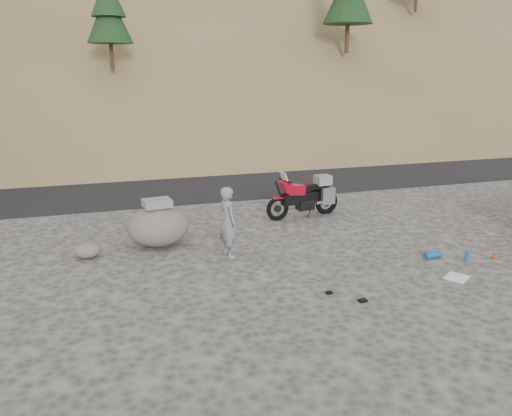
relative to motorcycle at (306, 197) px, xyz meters
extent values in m
plane|color=#3F3D3A|center=(-0.93, -3.20, -0.61)|extent=(140.00, 140.00, 0.00)
cube|color=black|center=(-0.93, 5.80, -0.61)|extent=(120.00, 7.00, 0.05)
cube|color=brown|center=(1.07, 26.80, 7.39)|extent=(110.00, 51.90, 46.72)
cube|color=brown|center=(1.07, 26.80, 7.69)|extent=(110.00, 43.28, 36.46)
cylinder|color=#362113|center=(-4.93, 10.80, 4.28)|extent=(0.17, 0.17, 1.40)
cone|color=black|center=(-4.93, 10.80, 5.83)|extent=(2.00, 2.00, 2.25)
cylinder|color=#362113|center=(7.07, 11.80, 5.33)|extent=(0.22, 0.22, 1.82)
torus|color=black|center=(-0.95, -0.14, -0.26)|extent=(0.72, 0.24, 0.71)
cylinder|color=black|center=(-0.95, -0.14, -0.26)|extent=(0.22, 0.10, 0.22)
torus|color=black|center=(0.71, 0.11, -0.26)|extent=(0.77, 0.26, 0.76)
cylinder|color=black|center=(0.71, 0.11, -0.26)|extent=(0.25, 0.12, 0.24)
cylinder|color=black|center=(-0.86, -0.13, 0.14)|extent=(0.41, 0.13, 0.87)
cylinder|color=black|center=(-0.71, -0.11, 0.55)|extent=(0.15, 0.67, 0.05)
cube|color=black|center=(-0.15, -0.02, -0.02)|extent=(1.32, 0.45, 0.32)
cube|color=black|center=(-0.04, 0.00, -0.23)|extent=(0.53, 0.39, 0.30)
cube|color=maroon|center=(-0.39, -0.06, 0.25)|extent=(0.61, 0.41, 0.34)
cube|color=maroon|center=(-0.68, -0.10, 0.38)|extent=(0.38, 0.41, 0.38)
cube|color=silver|center=(-0.75, -0.11, 0.66)|extent=(0.17, 0.34, 0.27)
cube|color=black|center=(0.12, 0.02, 0.27)|extent=(0.62, 0.32, 0.13)
cube|color=black|center=(0.53, 0.08, 0.23)|extent=(0.40, 0.25, 0.11)
cube|color=silver|center=(0.61, -0.19, 0.01)|extent=(0.45, 0.19, 0.49)
cube|color=silver|center=(0.53, 0.37, 0.01)|extent=(0.45, 0.19, 0.49)
cube|color=gray|center=(0.55, 0.09, 0.45)|extent=(0.50, 0.43, 0.28)
cube|color=maroon|center=(-0.95, -0.14, 0.07)|extent=(0.34, 0.18, 0.04)
cylinder|color=black|center=(0.04, -0.19, -0.42)|extent=(0.06, 0.23, 0.39)
cylinder|color=silver|center=(0.52, -0.07, -0.18)|extent=(0.50, 0.17, 0.14)
imported|color=gray|center=(-2.99, -2.49, -0.61)|extent=(0.49, 0.67, 1.67)
ellipsoid|color=#615A53|center=(-4.46, -1.25, -0.11)|extent=(1.61, 1.39, 0.99)
cube|color=gray|center=(-4.46, -1.25, 0.47)|extent=(0.72, 0.59, 0.18)
ellipsoid|color=#615A53|center=(-6.14, -1.61, -0.43)|extent=(0.65, 0.59, 0.36)
cube|color=white|center=(1.29, -5.12, -0.60)|extent=(0.63, 0.62, 0.02)
cylinder|color=#17508D|center=(1.49, -4.01, -0.53)|extent=(0.43, 0.20, 0.17)
cylinder|color=#17508D|center=(2.11, -4.42, -0.49)|extent=(0.10, 0.10, 0.24)
cone|color=#B2230B|center=(2.82, -4.47, -0.53)|extent=(0.16, 0.16, 0.16)
cube|color=black|center=(-1.15, -5.54, -0.59)|extent=(0.17, 0.13, 0.04)
cube|color=black|center=(-1.61, -5.03, -0.59)|extent=(0.14, 0.11, 0.04)
camera|label=1|loc=(-5.60, -13.15, 3.62)|focal=35.00mm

